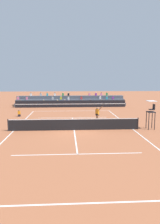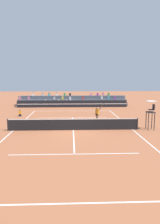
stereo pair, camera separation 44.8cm
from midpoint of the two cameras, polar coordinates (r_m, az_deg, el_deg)
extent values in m
plane|color=#AD603D|center=(20.14, -1.11, -4.75)|extent=(120.00, 120.00, 0.00)
cube|color=white|center=(9.02, 0.62, -22.76)|extent=(11.00, 0.10, 0.01)
cube|color=white|center=(31.83, -1.56, 0.29)|extent=(11.00, 0.10, 0.01)
cube|color=white|center=(20.77, -16.51, -4.69)|extent=(0.10, 23.80, 0.01)
cube|color=white|center=(20.98, 14.13, -4.46)|extent=(0.10, 23.80, 0.01)
cube|color=white|center=(13.97, -0.54, -10.93)|extent=(8.25, 0.10, 0.01)
cube|color=white|center=(26.43, -1.40, -1.47)|extent=(8.25, 0.10, 0.01)
cube|color=white|center=(20.14, -1.11, -4.74)|extent=(0.10, 12.85, 0.01)
cylinder|color=black|center=(20.77, -17.78, -3.21)|extent=(0.10, 0.10, 1.10)
cylinder|color=black|center=(21.00, 15.37, -2.97)|extent=(0.10, 0.10, 1.10)
cube|color=black|center=(20.03, -1.11, -3.36)|extent=(11.90, 0.02, 1.00)
cube|color=white|center=(19.92, -1.12, -1.87)|extent=(11.90, 0.04, 0.06)
cube|color=black|center=(35.87, -1.65, 2.13)|extent=(18.00, 0.24, 1.10)
cube|color=white|center=(35.74, -1.65, 2.11)|extent=(18.00, 0.02, 0.10)
cube|color=#4C515B|center=(37.16, -1.67, 1.94)|extent=(18.78, 0.95, 0.55)
cube|color=purple|center=(37.12, 3.46, 2.69)|extent=(0.32, 0.22, 0.44)
sphere|color=brown|center=(37.09, 3.46, 3.18)|extent=(0.18, 0.18, 0.18)
cube|color=yellow|center=(36.98, -5.21, 2.65)|extent=(0.32, 0.22, 0.44)
sphere|color=beige|center=(36.95, -5.21, 3.14)|extent=(0.18, 0.18, 0.18)
cube|color=#B2B2B7|center=(37.01, 1.39, 2.69)|extent=(0.32, 0.22, 0.44)
sphere|color=brown|center=(36.98, 1.39, 3.18)|extent=(0.18, 0.18, 0.18)
cube|color=yellow|center=(37.17, -8.73, 2.61)|extent=(0.32, 0.22, 0.44)
sphere|color=tan|center=(37.14, -8.74, 3.10)|extent=(0.18, 0.18, 0.18)
cube|color=purple|center=(36.94, -3.22, 2.66)|extent=(0.32, 0.22, 0.44)
sphere|color=tan|center=(36.91, -3.23, 3.16)|extent=(0.18, 0.18, 0.18)
cube|color=purple|center=(37.72, 9.41, 2.69)|extent=(0.32, 0.22, 0.44)
sphere|color=brown|center=(37.69, 9.43, 3.17)|extent=(0.18, 0.18, 0.18)
cube|color=yellow|center=(37.37, 6.47, 2.69)|extent=(0.32, 0.22, 0.44)
sphere|color=brown|center=(37.34, 6.48, 3.18)|extent=(0.18, 0.18, 0.18)
cube|color=orange|center=(37.81, -14.66, 2.53)|extent=(0.32, 0.22, 0.44)
sphere|color=brown|center=(37.78, -14.67, 3.01)|extent=(0.18, 0.18, 0.18)
cube|color=#2D4CA5|center=(36.94, -2.17, 2.67)|extent=(0.32, 0.22, 0.44)
sphere|color=beige|center=(36.90, -2.18, 3.16)|extent=(0.18, 0.18, 0.18)
cube|color=#4C515B|center=(38.08, -1.69, 2.52)|extent=(18.78, 0.95, 1.10)
cube|color=yellow|center=(37.85, -4.24, 3.64)|extent=(0.32, 0.22, 0.44)
sphere|color=beige|center=(37.82, -4.24, 4.12)|extent=(0.18, 0.18, 0.18)
cube|color=red|center=(37.89, 1.13, 3.67)|extent=(0.32, 0.22, 0.44)
sphere|color=brown|center=(37.87, 1.13, 4.15)|extent=(0.18, 0.18, 0.18)
cube|color=pink|center=(38.79, -15.10, 3.48)|extent=(0.32, 0.22, 0.44)
sphere|color=tan|center=(38.76, -15.12, 3.95)|extent=(0.18, 0.18, 0.18)
cube|color=silver|center=(38.23, 6.05, 3.66)|extent=(0.32, 0.22, 0.44)
sphere|color=tan|center=(38.20, 6.06, 4.14)|extent=(0.18, 0.18, 0.18)
cube|color=pink|center=(38.49, -12.94, 3.52)|extent=(0.32, 0.22, 0.44)
sphere|color=brown|center=(38.46, -12.96, 4.00)|extent=(0.18, 0.18, 0.18)
cube|color=purple|center=(38.62, 9.39, 3.65)|extent=(0.32, 0.22, 0.44)
sphere|color=brown|center=(38.60, 9.40, 4.12)|extent=(0.18, 0.18, 0.18)
cube|color=silver|center=(37.83, -2.26, 3.65)|extent=(0.32, 0.22, 0.44)
sphere|color=brown|center=(37.80, -2.27, 4.13)|extent=(0.18, 0.18, 0.18)
cube|color=teal|center=(38.42, 7.79, 3.66)|extent=(0.32, 0.22, 0.44)
sphere|color=tan|center=(38.39, 7.80, 4.13)|extent=(0.18, 0.18, 0.18)
cube|color=#B2B2B7|center=(37.92, -6.39, 3.62)|extent=(0.32, 0.22, 0.44)
sphere|color=brown|center=(37.90, -6.40, 4.10)|extent=(0.18, 0.18, 0.18)
cube|color=#4C515B|center=(38.99, -1.71, 3.08)|extent=(18.78, 0.95, 1.65)
cube|color=silver|center=(39.28, -11.96, 4.46)|extent=(0.32, 0.22, 0.44)
sphere|color=brown|center=(39.26, -11.97, 4.93)|extent=(0.18, 0.18, 0.18)
cube|color=#338C4C|center=(39.34, 7.80, 4.58)|extent=(0.32, 0.22, 0.44)
sphere|color=#9E7051|center=(39.31, 7.81, 5.04)|extent=(0.18, 0.18, 0.18)
cube|color=teal|center=(38.90, -7.76, 4.53)|extent=(0.32, 0.22, 0.44)
sphere|color=brown|center=(38.88, -7.77, 5.00)|extent=(0.18, 0.18, 0.18)
cube|color=silver|center=(38.80, -5.82, 4.56)|extent=(0.32, 0.22, 0.44)
sphere|color=brown|center=(38.78, -5.83, 5.03)|extent=(0.18, 0.18, 0.18)
cube|color=purple|center=(39.04, 4.94, 4.60)|extent=(0.32, 0.22, 0.44)
sphere|color=beige|center=(39.02, 4.95, 5.07)|extent=(0.18, 0.18, 0.18)
cube|color=#338C4C|center=(38.74, -3.72, 4.58)|extent=(0.32, 0.22, 0.44)
sphere|color=tan|center=(38.72, -3.72, 5.05)|extent=(0.18, 0.18, 0.18)
cube|color=pink|center=(39.17, 6.36, 4.59)|extent=(0.32, 0.22, 0.44)
sphere|color=brown|center=(39.15, 6.37, 5.06)|extent=(0.18, 0.18, 0.18)
cube|color=pink|center=(38.91, 3.25, 4.60)|extent=(0.32, 0.22, 0.44)
sphere|color=tan|center=(38.89, 3.25, 5.07)|extent=(0.18, 0.18, 0.18)
cube|color=#B2B2B7|center=(39.03, -9.44, 4.51)|extent=(0.32, 0.22, 0.44)
sphere|color=brown|center=(39.01, -9.46, 4.98)|extent=(0.18, 0.18, 0.18)
cube|color=black|center=(38.73, -2.28, 4.59)|extent=(0.32, 0.22, 0.44)
sphere|color=beige|center=(38.71, -2.28, 5.06)|extent=(0.18, 0.18, 0.18)
cylinder|color=black|center=(20.94, 18.01, -2.42)|extent=(0.07, 0.07, 1.60)
cylinder|color=black|center=(21.53, 17.43, -2.09)|extent=(0.07, 0.07, 1.60)
cylinder|color=black|center=(21.14, 19.44, -2.39)|extent=(0.07, 0.07, 1.60)
cylinder|color=black|center=(21.73, 18.82, -2.07)|extent=(0.07, 0.07, 1.60)
cube|color=black|center=(21.20, 18.53, -0.04)|extent=(0.68, 0.76, 0.06)
cube|color=black|center=(21.19, 18.72, 0.58)|extent=(0.44, 0.48, 0.06)
cube|color=black|center=(21.23, 19.25, 1.25)|extent=(0.06, 0.48, 0.52)
cube|color=white|center=(21.07, 18.67, 2.70)|extent=(0.76, 0.84, 0.04)
cube|color=black|center=(28.36, -14.94, -0.95)|extent=(0.28, 0.36, 0.12)
cube|color=black|center=(28.34, -14.95, -0.71)|extent=(0.28, 0.24, 0.18)
cube|color=orange|center=(28.29, -14.97, -0.13)|extent=(0.30, 0.18, 0.40)
sphere|color=brown|center=(28.25, -15.00, 0.45)|extent=(0.17, 0.17, 0.17)
cylinder|color=#9E7051|center=(23.18, 4.92, -1.84)|extent=(0.14, 0.14, 0.90)
cylinder|color=#9E7051|center=(22.97, 5.18, -1.94)|extent=(0.14, 0.14, 0.90)
cube|color=black|center=(23.01, 5.08, -0.68)|extent=(0.36, 0.38, 0.20)
cube|color=orange|center=(22.96, 5.09, 0.06)|extent=(0.38, 0.41, 0.56)
sphere|color=#9E7051|center=(22.91, 5.10, 0.95)|extent=(0.22, 0.22, 0.22)
cube|color=white|center=(23.28, 4.98, -2.81)|extent=(0.28, 0.26, 0.09)
cube|color=white|center=(23.08, 5.23, -2.92)|extent=(0.28, 0.26, 0.09)
cylinder|color=#9E7051|center=(23.14, 4.66, -0.02)|extent=(0.09, 0.09, 0.56)
cylinder|color=#9E7051|center=(22.60, 5.90, 0.99)|extent=(0.38, 0.45, 0.48)
cylinder|color=black|center=(22.37, 6.45, 1.61)|extent=(0.14, 0.16, 0.17)
torus|color=black|center=(22.27, 6.71, 1.90)|extent=(0.29, 0.36, 0.44)
sphere|color=#C6DB33|center=(28.38, 5.08, -0.73)|extent=(0.07, 0.07, 0.07)
camera|label=1|loc=(0.22, -89.46, 0.08)|focal=35.00mm
camera|label=2|loc=(0.22, 90.54, -0.08)|focal=35.00mm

